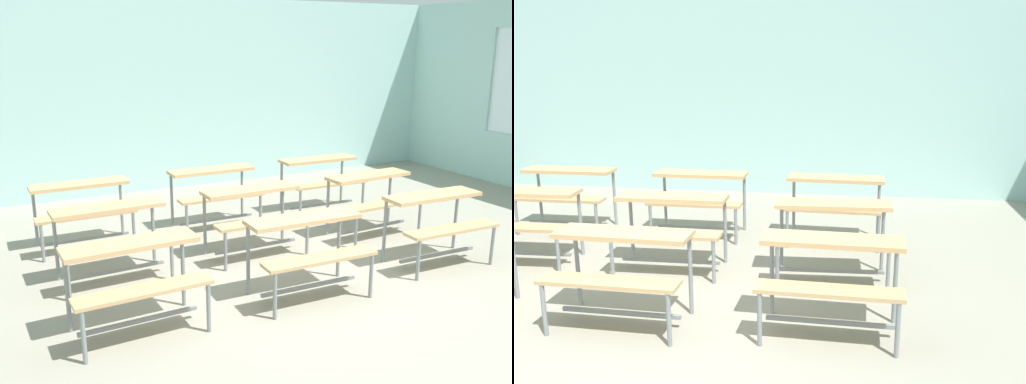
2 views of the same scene
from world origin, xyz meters
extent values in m
cube|color=gray|center=(0.00, 0.00, -0.03)|extent=(10.00, 9.00, 0.05)
cube|color=#A8D1CC|center=(0.00, 4.50, 1.50)|extent=(10.00, 0.12, 3.00)
cylinder|color=gray|center=(-1.35, 0.29, 0.36)|extent=(0.04, 0.04, 0.72)
cube|color=tan|center=(-0.23, 0.08, 0.72)|extent=(1.11, 0.35, 0.04)
cube|color=tan|center=(-0.24, -0.24, 0.44)|extent=(1.11, 0.25, 0.03)
cylinder|color=gray|center=(-0.73, 0.24, 0.36)|extent=(0.04, 0.04, 0.72)
cylinder|color=gray|center=(0.27, 0.21, 0.36)|extent=(0.04, 0.04, 0.72)
cylinder|color=gray|center=(-0.74, -0.31, 0.22)|extent=(0.04, 0.04, 0.44)
cylinder|color=gray|center=(0.26, -0.34, 0.22)|extent=(0.04, 0.04, 0.44)
cube|color=gray|center=(-0.24, -0.06, 0.10)|extent=(1.00, 0.06, 0.03)
cube|color=tan|center=(1.43, 0.16, 0.72)|extent=(1.11, 0.35, 0.04)
cube|color=tan|center=(1.42, -0.16, 0.44)|extent=(1.11, 0.25, 0.03)
cylinder|color=gray|center=(0.94, 0.31, 0.36)|extent=(0.04, 0.04, 0.72)
cylinder|color=gray|center=(1.94, 0.28, 0.36)|extent=(0.04, 0.04, 0.72)
cylinder|color=gray|center=(0.92, -0.24, 0.22)|extent=(0.04, 0.04, 0.44)
cylinder|color=gray|center=(1.92, -0.27, 0.22)|extent=(0.04, 0.04, 0.44)
cube|color=gray|center=(1.43, 0.02, 0.10)|extent=(1.00, 0.06, 0.03)
cube|color=tan|center=(-1.78, 1.27, 0.72)|extent=(1.11, 0.36, 0.04)
cylinder|color=gray|center=(-1.28, 1.43, 0.36)|extent=(0.04, 0.04, 0.72)
cylinder|color=gray|center=(-1.26, 0.88, 0.22)|extent=(0.04, 0.04, 0.44)
cube|color=gray|center=(-1.77, 1.13, 0.10)|extent=(1.00, 0.07, 0.03)
cube|color=tan|center=(-0.20, 1.27, 0.72)|extent=(1.10, 0.33, 0.04)
cube|color=tan|center=(-0.19, 0.95, 0.44)|extent=(1.10, 0.23, 0.03)
cylinder|color=gray|center=(-0.70, 1.40, 0.36)|extent=(0.04, 0.04, 0.72)
cylinder|color=gray|center=(0.30, 1.41, 0.36)|extent=(0.04, 0.04, 0.72)
cylinder|color=gray|center=(-0.69, 0.85, 0.22)|extent=(0.04, 0.04, 0.44)
cylinder|color=gray|center=(0.31, 0.86, 0.22)|extent=(0.04, 0.04, 0.44)
cube|color=gray|center=(-0.20, 1.13, 0.10)|extent=(1.00, 0.05, 0.03)
cube|color=tan|center=(1.40, 1.22, 0.72)|extent=(1.11, 0.37, 0.04)
cube|color=tan|center=(1.42, 0.90, 0.44)|extent=(1.11, 0.27, 0.03)
cylinder|color=gray|center=(0.89, 1.34, 0.36)|extent=(0.04, 0.04, 0.72)
cylinder|color=gray|center=(1.89, 1.39, 0.36)|extent=(0.04, 0.04, 0.72)
cylinder|color=gray|center=(0.92, 0.79, 0.22)|extent=(0.04, 0.04, 0.44)
cylinder|color=gray|center=(1.92, 0.84, 0.22)|extent=(0.04, 0.04, 0.44)
cube|color=gray|center=(1.41, 1.08, 0.10)|extent=(1.00, 0.08, 0.03)
cube|color=tan|center=(-1.86, 2.37, 0.72)|extent=(1.10, 0.33, 0.04)
cube|color=tan|center=(-1.86, 2.05, 0.44)|extent=(1.10, 0.23, 0.03)
cylinder|color=gray|center=(-2.36, 2.51, 0.36)|extent=(0.04, 0.04, 0.72)
cylinder|color=gray|center=(-1.36, 2.51, 0.36)|extent=(0.04, 0.04, 0.72)
cylinder|color=gray|center=(-2.36, 1.96, 0.22)|extent=(0.04, 0.04, 0.44)
cylinder|color=gray|center=(-1.36, 1.96, 0.22)|extent=(0.04, 0.04, 0.44)
cube|color=gray|center=(-1.86, 2.23, 0.10)|extent=(1.00, 0.04, 0.03)
cube|color=tan|center=(-0.21, 2.39, 0.72)|extent=(1.10, 0.32, 0.04)
cube|color=tan|center=(-0.21, 2.07, 0.44)|extent=(1.10, 0.22, 0.03)
cylinder|color=gray|center=(-0.71, 2.53, 0.36)|extent=(0.04, 0.04, 0.72)
cylinder|color=gray|center=(0.29, 2.53, 0.36)|extent=(0.04, 0.04, 0.72)
cylinder|color=gray|center=(-0.71, 1.98, 0.22)|extent=(0.04, 0.04, 0.44)
cylinder|color=gray|center=(0.29, 1.98, 0.22)|extent=(0.04, 0.04, 0.44)
cube|color=gray|center=(-0.21, 2.25, 0.10)|extent=(1.00, 0.03, 0.03)
cube|color=tan|center=(1.39, 2.35, 0.72)|extent=(1.11, 0.36, 0.04)
cube|color=tan|center=(1.38, 2.03, 0.44)|extent=(1.11, 0.26, 0.03)
cylinder|color=gray|center=(0.90, 2.51, 0.36)|extent=(0.04, 0.04, 0.72)
cylinder|color=gray|center=(1.90, 2.48, 0.36)|extent=(0.04, 0.04, 0.72)
cylinder|color=gray|center=(0.88, 1.96, 0.22)|extent=(0.04, 0.04, 0.44)
cylinder|color=gray|center=(1.88, 1.93, 0.22)|extent=(0.04, 0.04, 0.44)
cube|color=gray|center=(1.39, 2.21, 0.10)|extent=(1.00, 0.07, 0.03)
camera|label=1|loc=(-2.86, -4.17, 2.30)|focal=39.42mm
camera|label=2|loc=(1.53, -4.04, 2.15)|focal=39.86mm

